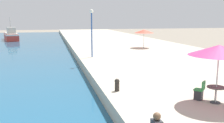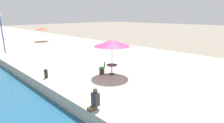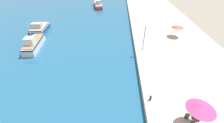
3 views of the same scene
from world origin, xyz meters
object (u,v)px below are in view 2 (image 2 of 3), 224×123
Objects in this scene: cafe_umbrella_pink at (112,43)px; lamppost at (1,26)px; cafe_umbrella_white at (43,29)px; cafe_table at (112,67)px; cafe_chair_left at (102,70)px; person_at_quay at (95,100)px; mooring_bollard at (46,73)px.

lamppost is at bearing 102.64° from cafe_umbrella_pink.
cafe_umbrella_white is 3.03× the size of cafe_table.
cafe_table is at bearing -77.28° from lamppost.
cafe_umbrella_white is 20.71m from cafe_chair_left.
lamppost is (0.91, 17.31, 2.63)m from person_at_quay.
person_at_quay is (-3.69, -3.46, 0.13)m from cafe_chair_left.
person_at_quay is (-8.57, -23.51, -1.63)m from cafe_umbrella_white.
mooring_bollard is (-3.80, 2.82, -0.18)m from cafe_table.
person_at_quay is 5.75m from mooring_bollard.
cafe_umbrella_pink is 2.87× the size of cafe_chair_left.
cafe_umbrella_pink is at bearing -77.36° from lamppost.
lamppost is (-7.66, -6.19, 1.00)m from cafe_umbrella_white.
cafe_chair_left is at bearing -34.30° from mooring_bollard.
cafe_umbrella_white is 2.66× the size of cafe_chair_left.
person_at_quay is at bearing -110.04° from cafe_umbrella_white.
person_at_quay is at bearing -93.01° from lamppost.
cafe_chair_left is 0.20× the size of lamppost.
cafe_umbrella_white reaches higher than person_at_quay.
cafe_umbrella_pink is 5.40m from person_at_quay.
lamppost is at bearing 86.99° from person_at_quay.
cafe_table reaches higher than mooring_bollard.
lamppost is at bearing 60.75° from cafe_chair_left.
lamppost reaches higher than cafe_chair_left.
mooring_bollard is (-3.33, 2.27, 0.02)m from cafe_chair_left.
mooring_bollard is at bearing 143.42° from cafe_table.
lamppost is (-3.24, 14.43, 0.72)m from cafe_umbrella_pink.
cafe_umbrella_white is 25.07m from person_at_quay.
mooring_bollard is at bearing 143.06° from cafe_umbrella_pink.
cafe_table is at bearing -90.00° from cafe_chair_left.
cafe_umbrella_pink reaches higher than cafe_chair_left.
mooring_bollard is (-3.79, 2.85, -2.03)m from cafe_umbrella_pink.
cafe_table is at bearing 62.35° from cafe_umbrella_pink.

